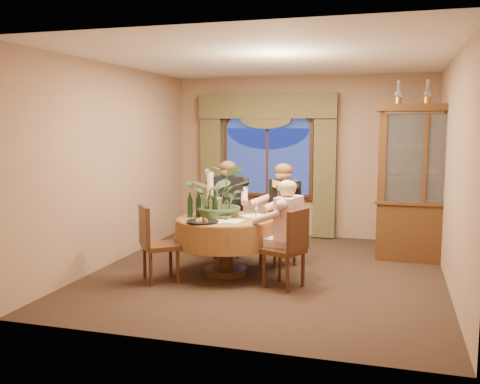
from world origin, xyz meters
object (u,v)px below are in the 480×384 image
(chair_front_left, at_px, (161,244))
(wine_bottle_1, at_px, (210,202))
(olive_bowl, at_px, (226,217))
(wine_bottle_3, at_px, (190,205))
(china_cabinet, at_px, (423,183))
(wine_bottle_2, at_px, (212,205))
(chair_back, at_px, (226,224))
(person_pink, at_px, (289,232))
(chair_right, at_px, (284,248))
(person_back, at_px, (228,209))
(stoneware_vase, at_px, (218,207))
(oil_lamp_right, at_px, (457,91))
(oil_lamp_left, at_px, (398,92))
(chair_back_right, at_px, (278,231))
(centerpiece_plant, at_px, (222,172))
(dining_table, at_px, (225,246))
(wine_bottle_0, at_px, (215,206))
(oil_lamp_center, at_px, (427,92))
(wine_bottle_4, at_px, (199,203))
(person_scarf, at_px, (284,215))
(wine_bottle_5, at_px, (199,204))

(chair_front_left, bearing_deg, wine_bottle_1, 113.59)
(olive_bowl, xyz_separation_m, wine_bottle_3, (-0.49, 0.01, 0.14))
(china_cabinet, relative_size, wine_bottle_2, 6.82)
(chair_back, bearing_deg, person_pink, 118.84)
(chair_right, distance_m, person_back, 1.67)
(stoneware_vase, relative_size, wine_bottle_1, 0.76)
(china_cabinet, height_order, oil_lamp_right, oil_lamp_right)
(olive_bowl, bearing_deg, oil_lamp_left, 36.97)
(chair_back_right, height_order, centerpiece_plant, centerpiece_plant)
(dining_table, height_order, wine_bottle_2, wine_bottle_2)
(wine_bottle_0, xyz_separation_m, wine_bottle_1, (-0.16, 0.27, 0.00))
(oil_lamp_center, xyz_separation_m, chair_front_left, (-3.19, -2.05, -1.94))
(olive_bowl, relative_size, wine_bottle_4, 0.46)
(centerpiece_plant, relative_size, wine_bottle_2, 3.02)
(person_back, bearing_deg, dining_table, 90.00)
(person_back, height_order, olive_bowl, person_back)
(wine_bottle_4, bearing_deg, wine_bottle_1, 49.70)
(china_cabinet, height_order, wine_bottle_4, china_cabinet)
(oil_lamp_center, height_order, wine_bottle_0, oil_lamp_center)
(china_cabinet, xyz_separation_m, oil_lamp_center, (0.00, 0.00, 1.30))
(person_back, relative_size, wine_bottle_0, 4.38)
(china_cabinet, height_order, centerpiece_plant, china_cabinet)
(dining_table, height_order, china_cabinet, china_cabinet)
(oil_lamp_center, relative_size, wine_bottle_3, 1.03)
(chair_front_left, height_order, person_scarf, person_scarf)
(oil_lamp_center, xyz_separation_m, wine_bottle_0, (-2.63, -1.56, -1.51))
(oil_lamp_left, xyz_separation_m, wine_bottle_0, (-2.24, -1.56, -1.51))
(oil_lamp_center, bearing_deg, chair_front_left, -147.23)
(person_scarf, height_order, wine_bottle_4, person_scarf)
(person_pink, relative_size, wine_bottle_2, 3.93)
(oil_lamp_left, bearing_deg, stoneware_vase, -147.74)
(oil_lamp_left, distance_m, wine_bottle_5, 3.28)
(chair_back_right, bearing_deg, person_back, 24.88)
(oil_lamp_left, bearing_deg, wine_bottle_3, -148.79)
(chair_right, bearing_deg, centerpiece_plant, 84.35)
(olive_bowl, height_order, wine_bottle_4, wine_bottle_4)
(dining_table, distance_m, wine_bottle_3, 0.72)
(wine_bottle_1, height_order, wine_bottle_5, same)
(chair_front_left, bearing_deg, dining_table, 90.00)
(centerpiece_plant, xyz_separation_m, wine_bottle_4, (-0.30, -0.08, -0.42))
(chair_right, bearing_deg, china_cabinet, -19.27)
(oil_lamp_left, height_order, oil_lamp_right, same)
(china_cabinet, distance_m, chair_back, 2.93)
(oil_lamp_center, distance_m, centerpiece_plant, 3.13)
(oil_lamp_right, height_order, person_pink, oil_lamp_right)
(wine_bottle_0, xyz_separation_m, wine_bottle_4, (-0.27, 0.13, 0.00))
(china_cabinet, relative_size, wine_bottle_5, 6.82)
(oil_lamp_left, relative_size, wine_bottle_4, 1.03)
(oil_lamp_right, distance_m, wine_bottle_4, 3.90)
(oil_lamp_left, bearing_deg, chair_front_left, -143.73)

